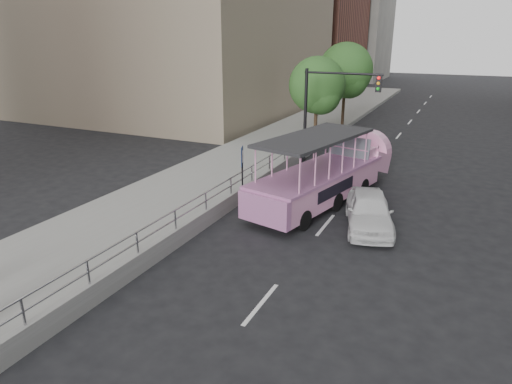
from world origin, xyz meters
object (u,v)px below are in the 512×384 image
Objects in this scene: duck_boat at (328,175)px; parking_sign at (242,168)px; street_tree_far at (346,72)px; street_tree_near at (318,88)px; car at (369,211)px; traffic_signal at (327,101)px.

duck_boat reaches higher than parking_sign.
street_tree_far is (-0.10, 17.10, 2.71)m from parking_sign.
duck_boat is at bearing -77.64° from street_tree_far.
duck_boat is 3.81m from parking_sign.
street_tree_far reaches higher than duck_boat.
street_tree_near reaches higher than duck_boat.
car is 9.52m from traffic_signal.
street_tree_near is (-1.60, 3.43, 0.32)m from traffic_signal.
street_tree_far reaches higher than traffic_signal.
parking_sign is (-3.20, -2.02, 0.46)m from duck_boat.
traffic_signal is 0.91× the size of street_tree_near.
parking_sign is 0.44× the size of street_tree_near.
street_tree_far is (-5.63, 17.48, 3.61)m from car.
street_tree_far is at bearing 102.36° from duck_boat.
parking_sign is 11.32m from street_tree_near.
traffic_signal is at bearing -65.02° from street_tree_near.
street_tree_near reaches higher than parking_sign.
street_tree_near is (-0.30, 11.10, 2.23)m from parking_sign.
parking_sign is (-5.53, 0.39, 0.90)m from car.
traffic_signal reaches higher than car.
duck_boat is 15.75m from street_tree_far.
parking_sign is 0.39× the size of street_tree_far.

